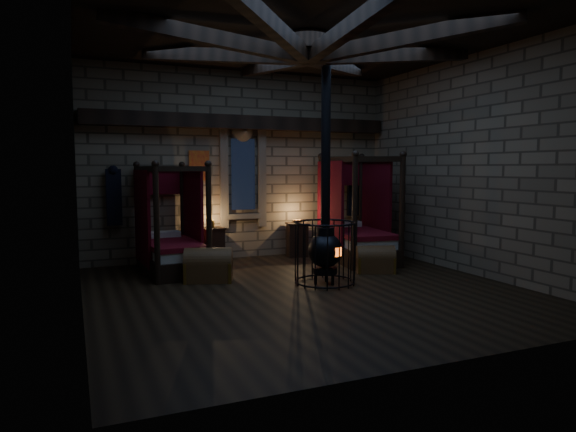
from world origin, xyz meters
name	(u,v)px	position (x,y,z in m)	size (l,w,h in m)	color
room	(306,63)	(0.00, 0.09, 3.74)	(7.02, 7.02, 4.29)	black
bed_left	(171,246)	(-1.82, 2.47, 0.51)	(1.16, 2.04, 2.08)	black
bed_right	(356,235)	(2.22, 2.19, 0.56)	(1.42, 2.31, 2.28)	black
trunk_left	(209,266)	(-1.35, 1.33, 0.28)	(0.97, 0.79, 0.62)	brown
trunk_right	(375,260)	(1.87, 0.85, 0.24)	(0.85, 0.70, 0.54)	brown
nightstand_left	(212,244)	(-0.81, 3.15, 0.39)	(0.54, 0.52, 0.92)	black
nightstand_right	(297,239)	(1.20, 3.12, 0.40)	(0.57, 0.56, 0.85)	black
stove	(325,247)	(0.50, 0.33, 0.65)	(1.08, 1.08, 4.05)	black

